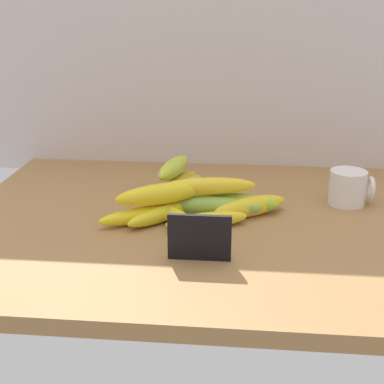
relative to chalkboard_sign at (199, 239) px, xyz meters
The scene contains 16 objects.
counter_top 18.95cm from the chalkboard_sign, 79.50° to the left, with size 110.00×76.00×3.00cm, color #A17342.
back_wall 63.54cm from the chalkboard_sign, 86.67° to the left, with size 130.00×2.00×70.00cm, color beige.
chalkboard_sign is the anchor object (origin of this frame).
coffee_mug 42.18cm from the chalkboard_sign, 44.05° to the left, with size 9.43×7.93×7.56cm.
banana_0 13.53cm from the chalkboard_sign, 110.57° to the left, with size 18.01×3.51×3.51cm, color gold.
banana_1 22.33cm from the chalkboard_sign, 66.35° to the left, with size 17.12×4.11×4.11cm, color yellow.
banana_2 22.79cm from the chalkboard_sign, 77.10° to the left, with size 19.73×4.26×4.26cm, color #9BBB2A.
banana_3 33.02cm from the chalkboard_sign, 103.12° to the left, with size 17.99×4.11×4.11cm, color gold.
banana_4 19.40cm from the chalkboard_sign, 87.49° to the left, with size 20.60×4.30×4.30cm, color #87AB3C.
banana_5 13.51cm from the chalkboard_sign, 88.39° to the left, with size 16.88×3.24×3.24cm, color yellow.
banana_6 18.41cm from the chalkboard_sign, 116.70° to the left, with size 18.81×3.44×3.44cm, color yellow.
banana_7 19.25cm from the chalkboard_sign, 127.90° to the left, with size 20.25×3.44×3.44cm, color yellow.
banana_8 29.34cm from the chalkboard_sign, 100.17° to the left, with size 19.16×4.06×4.06cm, color #B0BE2A.
banana_9 33.60cm from the chalkboard_sign, 104.86° to the left, with size 15.48×4.05×4.05cm, color gold.
banana_10 20.83cm from the chalkboard_sign, 89.88° to the left, with size 19.89×3.67×3.67cm, color yellow.
banana_11 19.16cm from the chalkboard_sign, 118.88° to the left, with size 18.98×4.30×4.30cm, color yellow.
Camera 1 is at (3.33, -100.63, 46.53)cm, focal length 49.87 mm.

